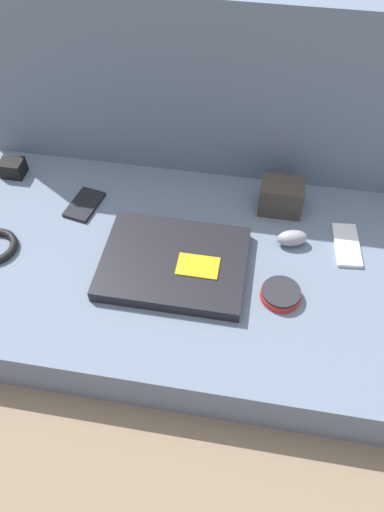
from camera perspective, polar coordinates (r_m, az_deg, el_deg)
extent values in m
plane|color=#7A6651|center=(1.20, 0.00, -4.05)|extent=(8.00, 8.00, 0.00)
cube|color=slate|center=(1.16, 0.00, -2.42)|extent=(1.18, 0.60, 0.11)
cube|color=slate|center=(1.30, 3.14, 17.68)|extent=(1.18, 0.20, 0.55)
cube|color=black|center=(1.09, -2.08, -0.81)|extent=(0.31, 0.24, 0.03)
cube|color=orange|center=(1.06, 0.68, -1.15)|extent=(0.09, 0.06, 0.00)
ellipsoid|color=gray|center=(1.15, 11.37, 2.01)|extent=(0.08, 0.05, 0.04)
cylinder|color=red|center=(1.06, 10.08, -4.39)|extent=(0.08, 0.08, 0.02)
cylinder|color=#232328|center=(1.05, 10.16, -4.04)|extent=(0.08, 0.08, 0.01)
cube|color=black|center=(1.26, -12.19, 5.77)|extent=(0.08, 0.12, 0.01)
cube|color=silver|center=(1.19, 17.26, 1.21)|extent=(0.07, 0.13, 0.01)
cube|color=#38332D|center=(1.22, 10.16, 6.68)|extent=(0.10, 0.07, 0.08)
cube|color=black|center=(1.38, -19.80, 9.47)|extent=(0.06, 0.05, 0.04)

